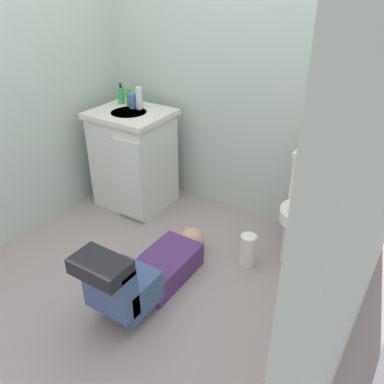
{
  "coord_description": "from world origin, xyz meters",
  "views": [
    {
      "loc": [
        1.33,
        -1.65,
        1.86
      ],
      "look_at": [
        0.02,
        0.42,
        0.45
      ],
      "focal_mm": 38.15,
      "sensor_mm": 36.0,
      "label": 1
    }
  ],
  "objects_px": {
    "person_plumber": "(146,272)",
    "bottle_clear": "(139,98)",
    "tissue_box": "(318,146)",
    "bottle_blue": "(132,101)",
    "toilet": "(311,210)",
    "toilet_paper_roll": "(291,349)",
    "faucet": "(141,100)",
    "soap_dispenser": "(121,95)",
    "vanity_cabinet": "(134,158)",
    "paper_towel_roll": "(248,250)",
    "bottle_green": "(129,97)"
  },
  "relations": [
    {
      "from": "toilet",
      "to": "paper_towel_roll",
      "type": "relative_size",
      "value": 3.23
    },
    {
      "from": "vanity_cabinet",
      "to": "soap_dispenser",
      "type": "height_order",
      "value": "soap_dispenser"
    },
    {
      "from": "vanity_cabinet",
      "to": "person_plumber",
      "type": "height_order",
      "value": "vanity_cabinet"
    },
    {
      "from": "faucet",
      "to": "paper_towel_roll",
      "type": "relative_size",
      "value": 0.43
    },
    {
      "from": "bottle_blue",
      "to": "paper_towel_roll",
      "type": "xyz_separation_m",
      "value": [
        1.22,
        -0.32,
        -0.76
      ]
    },
    {
      "from": "bottle_blue",
      "to": "person_plumber",
      "type": "bearing_deg",
      "value": -48.59
    },
    {
      "from": "bottle_clear",
      "to": "toilet_paper_roll",
      "type": "distance_m",
      "value": 2.1
    },
    {
      "from": "tissue_box",
      "to": "toilet",
      "type": "bearing_deg",
      "value": -63.57
    },
    {
      "from": "tissue_box",
      "to": "bottle_blue",
      "type": "height_order",
      "value": "bottle_blue"
    },
    {
      "from": "vanity_cabinet",
      "to": "paper_towel_roll",
      "type": "bearing_deg",
      "value": -11.47
    },
    {
      "from": "soap_dispenser",
      "to": "toilet_paper_roll",
      "type": "bearing_deg",
      "value": -26.17
    },
    {
      "from": "toilet",
      "to": "tissue_box",
      "type": "height_order",
      "value": "tissue_box"
    },
    {
      "from": "paper_towel_roll",
      "to": "toilet_paper_roll",
      "type": "relative_size",
      "value": 2.11
    },
    {
      "from": "bottle_clear",
      "to": "bottle_green",
      "type": "bearing_deg",
      "value": 172.46
    },
    {
      "from": "paper_towel_roll",
      "to": "bottle_clear",
      "type": "bearing_deg",
      "value": 164.16
    },
    {
      "from": "bottle_clear",
      "to": "faucet",
      "type": "bearing_deg",
      "value": 114.45
    },
    {
      "from": "vanity_cabinet",
      "to": "faucet",
      "type": "bearing_deg",
      "value": 91.31
    },
    {
      "from": "faucet",
      "to": "bottle_green",
      "type": "distance_m",
      "value": 0.1
    },
    {
      "from": "faucet",
      "to": "soap_dispenser",
      "type": "bearing_deg",
      "value": -173.99
    },
    {
      "from": "bottle_green",
      "to": "toilet_paper_roll",
      "type": "bearing_deg",
      "value": -26.84
    },
    {
      "from": "bottle_green",
      "to": "toilet_paper_roll",
      "type": "height_order",
      "value": "bottle_green"
    },
    {
      "from": "faucet",
      "to": "toilet_paper_roll",
      "type": "xyz_separation_m",
      "value": [
        1.72,
        -0.96,
        -0.82
      ]
    },
    {
      "from": "vanity_cabinet",
      "to": "bottle_green",
      "type": "relative_size",
      "value": 5.62
    },
    {
      "from": "bottle_blue",
      "to": "toilet",
      "type": "bearing_deg",
      "value": 0.1
    },
    {
      "from": "toilet_paper_roll",
      "to": "paper_towel_roll",
      "type": "bearing_deg",
      "value": 133.06
    },
    {
      "from": "soap_dispenser",
      "to": "bottle_blue",
      "type": "xyz_separation_m",
      "value": [
        0.15,
        -0.05,
        -0.01
      ]
    },
    {
      "from": "bottle_green",
      "to": "bottle_clear",
      "type": "xyz_separation_m",
      "value": [
        0.12,
        -0.02,
        0.01
      ]
    },
    {
      "from": "toilet",
      "to": "faucet",
      "type": "distance_m",
      "value": 1.57
    },
    {
      "from": "paper_towel_roll",
      "to": "bottle_green",
      "type": "bearing_deg",
      "value": 164.92
    },
    {
      "from": "toilet_paper_roll",
      "to": "bottle_green",
      "type": "bearing_deg",
      "value": 153.16
    },
    {
      "from": "toilet",
      "to": "vanity_cabinet",
      "type": "bearing_deg",
      "value": -176.88
    },
    {
      "from": "vanity_cabinet",
      "to": "bottle_blue",
      "type": "relative_size",
      "value": 7.23
    },
    {
      "from": "person_plumber",
      "to": "paper_towel_roll",
      "type": "xyz_separation_m",
      "value": [
        0.4,
        0.61,
        -0.06
      ]
    },
    {
      "from": "faucet",
      "to": "person_plumber",
      "type": "bearing_deg",
      "value": -51.87
    },
    {
      "from": "tissue_box",
      "to": "bottle_blue",
      "type": "relative_size",
      "value": 1.94
    },
    {
      "from": "tissue_box",
      "to": "bottle_blue",
      "type": "bearing_deg",
      "value": -176.38
    },
    {
      "from": "bottle_clear",
      "to": "paper_towel_roll",
      "type": "height_order",
      "value": "bottle_clear"
    },
    {
      "from": "toilet",
      "to": "toilet_paper_roll",
      "type": "xyz_separation_m",
      "value": [
        0.23,
        -0.89,
        -0.32
      ]
    },
    {
      "from": "bottle_green",
      "to": "paper_towel_roll",
      "type": "height_order",
      "value": "bottle_green"
    },
    {
      "from": "person_plumber",
      "to": "bottle_clear",
      "type": "bearing_deg",
      "value": 128.84
    },
    {
      "from": "vanity_cabinet",
      "to": "faucet",
      "type": "distance_m",
      "value": 0.47
    },
    {
      "from": "bottle_blue",
      "to": "toilet_paper_roll",
      "type": "xyz_separation_m",
      "value": [
        1.75,
        -0.89,
        -0.83
      ]
    },
    {
      "from": "faucet",
      "to": "paper_towel_roll",
      "type": "bearing_deg",
      "value": -18.05
    },
    {
      "from": "faucet",
      "to": "vanity_cabinet",
      "type": "bearing_deg",
      "value": -88.69
    },
    {
      "from": "tissue_box",
      "to": "toilet_paper_roll",
      "type": "distance_m",
      "value": 1.27
    },
    {
      "from": "toilet",
      "to": "paper_towel_roll",
      "type": "height_order",
      "value": "toilet"
    },
    {
      "from": "paper_towel_roll",
      "to": "toilet",
      "type": "bearing_deg",
      "value": 46.8
    },
    {
      "from": "bottle_blue",
      "to": "bottle_clear",
      "type": "relative_size",
      "value": 0.65
    },
    {
      "from": "person_plumber",
      "to": "bottle_clear",
      "type": "height_order",
      "value": "bottle_clear"
    },
    {
      "from": "faucet",
      "to": "soap_dispenser",
      "type": "distance_m",
      "value": 0.19
    }
  ]
}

